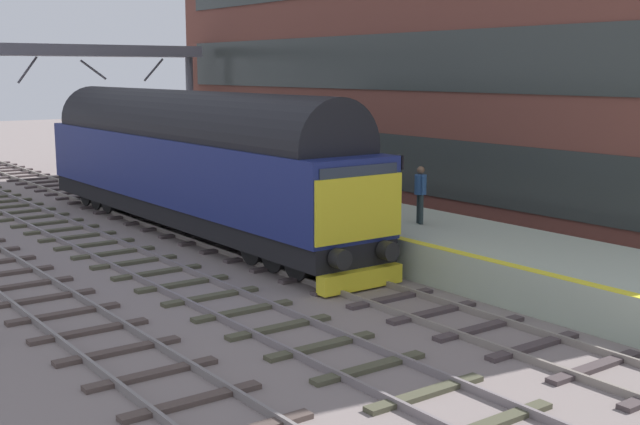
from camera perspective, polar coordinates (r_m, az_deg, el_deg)
ground_plane at (r=23.80m, az=-3.98°, el=-3.11°), size 140.00×140.00×0.00m
track_main at (r=23.78m, az=-3.98°, el=-2.98°), size 2.50×60.00×0.15m
track_adjacent_west at (r=22.24m, az=-11.22°, el=-4.06°), size 2.50×60.00×0.15m
track_adjacent_far_west at (r=21.11m, az=-19.32°, el=-5.18°), size 2.50×60.00×0.15m
station_platform at (r=25.75m, az=2.78°, el=-0.96°), size 4.00×44.00×1.01m
diesel_locomotive at (r=27.25m, az=-9.12°, el=3.73°), size 2.74×18.18×4.68m
platform_number_sign at (r=21.60m, az=5.40°, el=2.05°), size 0.10×0.44×2.14m
waiting_passenger at (r=23.46m, az=6.97°, el=1.60°), size 0.45×0.47×1.64m
overhead_footbridge at (r=38.04m, az=-19.65°, el=10.14°), size 15.89×2.00×6.42m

